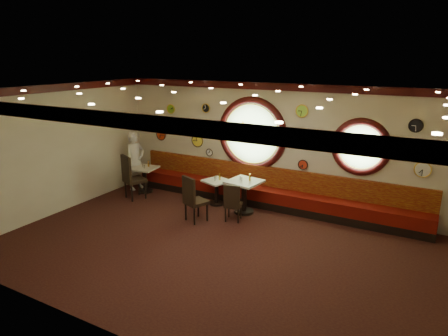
% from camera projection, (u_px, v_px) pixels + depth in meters
% --- Properties ---
extents(floor, '(9.00, 6.00, 0.00)m').
position_uv_depth(floor, '(215.00, 248.00, 8.29)').
color(floor, black).
rests_on(floor, ground).
extents(ceiling, '(9.00, 6.00, 0.02)m').
position_uv_depth(ceiling, '(214.00, 92.00, 7.42)').
color(ceiling, '#B59033').
rests_on(ceiling, wall_back).
extents(wall_back, '(9.00, 0.02, 3.20)m').
position_uv_depth(wall_back, '(273.00, 145.00, 10.38)').
color(wall_back, beige).
rests_on(wall_back, floor).
extents(wall_front, '(9.00, 0.02, 3.20)m').
position_uv_depth(wall_front, '(102.00, 231.00, 5.33)').
color(wall_front, beige).
rests_on(wall_front, floor).
extents(wall_left, '(0.02, 6.00, 3.20)m').
position_uv_depth(wall_left, '(59.00, 149.00, 9.95)').
color(wall_left, beige).
rests_on(wall_left, floor).
extents(molding_back, '(9.00, 0.10, 0.18)m').
position_uv_depth(molding_back, '(274.00, 87.00, 9.93)').
color(molding_back, black).
rests_on(molding_back, wall_back).
extents(molding_front, '(9.00, 0.10, 0.18)m').
position_uv_depth(molding_front, '(95.00, 118.00, 4.96)').
color(molding_front, black).
rests_on(molding_front, wall_back).
extents(molding_left, '(0.10, 6.00, 0.18)m').
position_uv_depth(molding_left, '(53.00, 88.00, 9.52)').
color(molding_left, black).
rests_on(molding_left, wall_back).
extents(banquette_base, '(8.00, 0.55, 0.20)m').
position_uv_depth(banquette_base, '(267.00, 203.00, 10.55)').
color(banquette_base, black).
rests_on(banquette_base, floor).
extents(banquette_seat, '(8.00, 0.55, 0.30)m').
position_uv_depth(banquette_seat, '(267.00, 194.00, 10.49)').
color(banquette_seat, '#540B07').
rests_on(banquette_seat, banquette_base).
extents(banquette_back, '(8.00, 0.10, 0.55)m').
position_uv_depth(banquette_back, '(271.00, 177.00, 10.56)').
color(banquette_back, '#5E0707').
rests_on(banquette_back, wall_back).
extents(porthole_left_glass, '(1.66, 0.02, 1.66)m').
position_uv_depth(porthole_left_glass, '(252.00, 134.00, 10.59)').
color(porthole_left_glass, '#A2D37E').
rests_on(porthole_left_glass, wall_back).
extents(porthole_left_frame, '(1.98, 0.18, 1.98)m').
position_uv_depth(porthole_left_frame, '(252.00, 134.00, 10.58)').
color(porthole_left_frame, black).
rests_on(porthole_left_frame, wall_back).
extents(porthole_left_ring, '(1.61, 0.03, 1.61)m').
position_uv_depth(porthole_left_ring, '(251.00, 134.00, 10.55)').
color(porthole_left_ring, yellow).
rests_on(porthole_left_ring, wall_back).
extents(porthole_right_glass, '(1.10, 0.02, 1.10)m').
position_uv_depth(porthole_right_glass, '(361.00, 147.00, 9.30)').
color(porthole_right_glass, '#A2D37E').
rests_on(porthole_right_glass, wall_back).
extents(porthole_right_frame, '(1.38, 0.18, 1.38)m').
position_uv_depth(porthole_right_frame, '(361.00, 147.00, 9.29)').
color(porthole_right_frame, black).
rests_on(porthole_right_frame, wall_back).
extents(porthole_right_ring, '(1.09, 0.03, 1.09)m').
position_uv_depth(porthole_right_ring, '(360.00, 147.00, 9.26)').
color(porthole_right_ring, yellow).
rests_on(porthole_right_ring, wall_back).
extents(wall_clock_0, '(0.24, 0.03, 0.24)m').
position_uv_depth(wall_clock_0, '(206.00, 108.00, 11.05)').
color(wall_clock_0, black).
rests_on(wall_clock_0, wall_back).
extents(wall_clock_1, '(0.34, 0.03, 0.34)m').
position_uv_depth(wall_clock_1, '(423.00, 169.00, 8.73)').
color(wall_clock_1, white).
rests_on(wall_clock_1, wall_back).
extents(wall_clock_2, '(0.26, 0.03, 0.26)m').
position_uv_depth(wall_clock_2, '(171.00, 109.00, 11.63)').
color(wall_clock_2, '#73AF23').
rests_on(wall_clock_2, wall_back).
extents(wall_clock_3, '(0.36, 0.03, 0.36)m').
position_uv_depth(wall_clock_3, '(198.00, 141.00, 11.45)').
color(wall_clock_3, yellow).
rests_on(wall_clock_3, wall_back).
extents(wall_clock_4, '(0.24, 0.03, 0.24)m').
position_uv_depth(wall_clock_4, '(303.00, 165.00, 10.06)').
color(wall_clock_4, red).
rests_on(wall_clock_4, wall_back).
extents(wall_clock_5, '(0.20, 0.03, 0.20)m').
position_uv_depth(wall_clock_5, '(210.00, 152.00, 11.34)').
color(wall_clock_5, white).
rests_on(wall_clock_5, wall_back).
extents(wall_clock_6, '(0.28, 0.03, 0.28)m').
position_uv_depth(wall_clock_6, '(416.00, 126.00, 8.59)').
color(wall_clock_6, black).
rests_on(wall_clock_6, wall_back).
extents(wall_clock_7, '(0.32, 0.03, 0.32)m').
position_uv_depth(wall_clock_7, '(161.00, 135.00, 12.04)').
color(wall_clock_7, red).
rests_on(wall_clock_7, wall_back).
extents(wall_clock_8, '(0.22, 0.03, 0.22)m').
position_uv_depth(wall_clock_8, '(325.00, 137.00, 9.62)').
color(wall_clock_8, '#CFCB45').
rests_on(wall_clock_8, wall_back).
extents(wall_clock_9, '(0.30, 0.03, 0.30)m').
position_uv_depth(wall_clock_9, '(302.00, 111.00, 9.74)').
color(wall_clock_9, '#99E146').
rests_on(wall_clock_9, wall_back).
extents(table_a, '(0.76, 0.76, 0.74)m').
position_uv_depth(table_a, '(145.00, 176.00, 11.59)').
color(table_a, black).
rests_on(table_a, floor).
extents(table_b, '(0.78, 0.78, 0.68)m').
position_uv_depth(table_b, '(217.00, 189.00, 10.61)').
color(table_b, black).
rests_on(table_b, floor).
extents(table_c, '(0.88, 0.88, 0.85)m').
position_uv_depth(table_c, '(244.00, 193.00, 10.01)').
color(table_c, black).
rests_on(table_c, floor).
extents(chair_a, '(0.69, 0.69, 0.77)m').
position_uv_depth(chair_a, '(131.00, 174.00, 10.94)').
color(chair_a, black).
rests_on(chair_a, floor).
extents(chair_b, '(0.62, 0.62, 0.70)m').
position_uv_depth(chair_b, '(193.00, 196.00, 9.44)').
color(chair_b, black).
rests_on(chair_b, floor).
extents(chair_c, '(0.48, 0.48, 0.58)m').
position_uv_depth(chair_c, '(233.00, 200.00, 9.47)').
color(chair_c, black).
rests_on(chair_c, floor).
extents(condiment_a_salt, '(0.03, 0.03, 0.09)m').
position_uv_depth(condiment_a_salt, '(143.00, 166.00, 11.52)').
color(condiment_a_salt, silver).
rests_on(condiment_a_salt, table_a).
extents(condiment_b_salt, '(0.04, 0.04, 0.11)m').
position_uv_depth(condiment_b_salt, '(216.00, 177.00, 10.61)').
color(condiment_b_salt, silver).
rests_on(condiment_b_salt, table_b).
extents(condiment_c_salt, '(0.04, 0.04, 0.11)m').
position_uv_depth(condiment_c_salt, '(240.00, 178.00, 9.96)').
color(condiment_c_salt, silver).
rests_on(condiment_c_salt, table_c).
extents(condiment_a_pepper, '(0.03, 0.03, 0.09)m').
position_uv_depth(condiment_a_pepper, '(144.00, 167.00, 11.40)').
color(condiment_a_pepper, silver).
rests_on(condiment_a_pepper, table_a).
extents(condiment_b_pepper, '(0.04, 0.04, 0.11)m').
position_uv_depth(condiment_b_pepper, '(215.00, 179.00, 10.48)').
color(condiment_b_pepper, silver).
rests_on(condiment_b_pepper, table_b).
extents(condiment_c_pepper, '(0.04, 0.04, 0.11)m').
position_uv_depth(condiment_c_pepper, '(242.00, 179.00, 9.87)').
color(condiment_c_pepper, silver).
rests_on(condiment_c_pepper, table_c).
extents(condiment_a_bottle, '(0.05, 0.05, 0.17)m').
position_uv_depth(condiment_a_bottle, '(148.00, 164.00, 11.57)').
color(condiment_a_bottle, gold).
rests_on(condiment_a_bottle, table_a).
extents(condiment_b_bottle, '(0.05, 0.05, 0.17)m').
position_uv_depth(condiment_b_bottle, '(220.00, 177.00, 10.55)').
color(condiment_b_bottle, yellow).
rests_on(condiment_b_bottle, table_b).
extents(condiment_c_bottle, '(0.06, 0.06, 0.18)m').
position_uv_depth(condiment_c_bottle, '(250.00, 177.00, 9.90)').
color(condiment_c_bottle, gold).
rests_on(condiment_c_bottle, table_c).
extents(waiter, '(0.50, 0.68, 1.72)m').
position_uv_depth(waiter, '(135.00, 161.00, 11.77)').
color(waiter, silver).
rests_on(waiter, floor).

